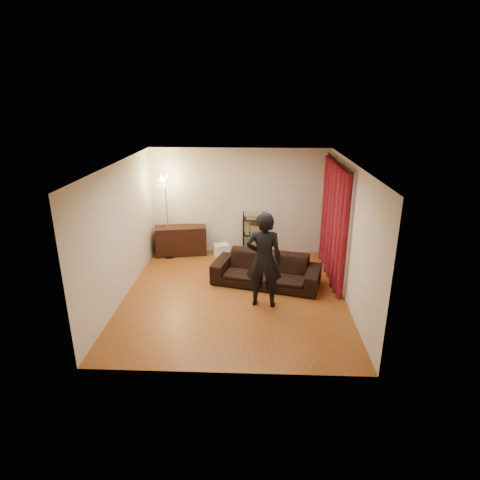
{
  "coord_description": "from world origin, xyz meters",
  "views": [
    {
      "loc": [
        0.42,
        -7.43,
        3.88
      ],
      "look_at": [
        0.1,
        0.3,
        1.1
      ],
      "focal_mm": 30.0,
      "sensor_mm": 36.0,
      "label": 1
    }
  ],
  "objects_px": {
    "wire_shelf": "(253,234)",
    "sofa": "(266,270)",
    "person": "(264,260)",
    "storage_boxes": "(221,250)",
    "media_cabinet": "(181,240)",
    "floor_lamp": "(167,216)"
  },
  "relations": [
    {
      "from": "floor_lamp",
      "to": "wire_shelf",
      "type": "bearing_deg",
      "value": 6.43
    },
    {
      "from": "media_cabinet",
      "to": "floor_lamp",
      "type": "xyz_separation_m",
      "value": [
        -0.28,
        -0.19,
        0.7
      ]
    },
    {
      "from": "wire_shelf",
      "to": "sofa",
      "type": "bearing_deg",
      "value": -95.03
    },
    {
      "from": "sofa",
      "to": "media_cabinet",
      "type": "height_order",
      "value": "media_cabinet"
    },
    {
      "from": "sofa",
      "to": "floor_lamp",
      "type": "relative_size",
      "value": 1.07
    },
    {
      "from": "storage_boxes",
      "to": "wire_shelf",
      "type": "bearing_deg",
      "value": 7.76
    },
    {
      "from": "person",
      "to": "media_cabinet",
      "type": "distance_m",
      "value": 3.39
    },
    {
      "from": "sofa",
      "to": "person",
      "type": "bearing_deg",
      "value": -79.76
    },
    {
      "from": "storage_boxes",
      "to": "media_cabinet",
      "type": "bearing_deg",
      "value": 176.44
    },
    {
      "from": "person",
      "to": "storage_boxes",
      "type": "distance_m",
      "value": 2.87
    },
    {
      "from": "sofa",
      "to": "person",
      "type": "distance_m",
      "value": 1.11
    },
    {
      "from": "person",
      "to": "media_cabinet",
      "type": "xyz_separation_m",
      "value": [
        -2.09,
        2.61,
        -0.58
      ]
    },
    {
      "from": "sofa",
      "to": "wire_shelf",
      "type": "relative_size",
      "value": 2.06
    },
    {
      "from": "wire_shelf",
      "to": "floor_lamp",
      "type": "bearing_deg",
      "value": 171.66
    },
    {
      "from": "media_cabinet",
      "to": "person",
      "type": "bearing_deg",
      "value": -62.13
    },
    {
      "from": "media_cabinet",
      "to": "wire_shelf",
      "type": "xyz_separation_m",
      "value": [
        1.86,
        0.05,
        0.18
      ]
    },
    {
      "from": "media_cabinet",
      "to": "wire_shelf",
      "type": "relative_size",
      "value": 1.15
    },
    {
      "from": "storage_boxes",
      "to": "floor_lamp",
      "type": "bearing_deg",
      "value": -174.41
    },
    {
      "from": "person",
      "to": "storage_boxes",
      "type": "height_order",
      "value": "person"
    },
    {
      "from": "media_cabinet",
      "to": "wire_shelf",
      "type": "bearing_deg",
      "value": -9.36
    },
    {
      "from": "wire_shelf",
      "to": "media_cabinet",
      "type": "bearing_deg",
      "value": 166.68
    },
    {
      "from": "media_cabinet",
      "to": "wire_shelf",
      "type": "distance_m",
      "value": 1.87
    }
  ]
}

